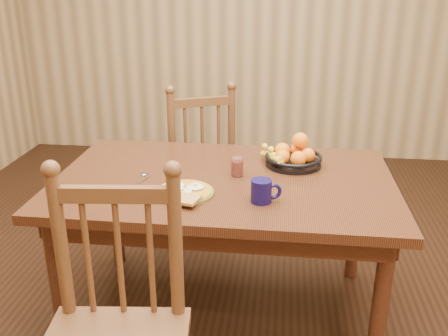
# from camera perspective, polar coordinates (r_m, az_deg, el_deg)

# --- Properties ---
(room) EXTENTS (4.52, 5.02, 2.72)m
(room) POSITION_cam_1_polar(r_m,az_deg,el_deg) (2.22, 0.00, 13.37)
(room) COLOR black
(room) RESTS_ON ground
(dining_table) EXTENTS (1.60, 1.00, 0.75)m
(dining_table) POSITION_cam_1_polar(r_m,az_deg,el_deg) (2.41, 0.00, -2.99)
(dining_table) COLOR black
(dining_table) RESTS_ON ground
(chair_far) EXTENTS (0.60, 0.59, 1.02)m
(chair_far) POSITION_cam_1_polar(r_m,az_deg,el_deg) (3.30, -3.15, 0.69)
(chair_far) COLOR #4A2816
(chair_far) RESTS_ON ground
(breakfast_plate) EXTENTS (0.26, 0.30, 0.04)m
(breakfast_plate) POSITION_cam_1_polar(r_m,az_deg,el_deg) (2.20, -4.55, -2.73)
(breakfast_plate) COLOR #59601E
(breakfast_plate) RESTS_ON dining_table
(fork) EXTENTS (0.04, 0.18, 0.00)m
(fork) POSITION_cam_1_polar(r_m,az_deg,el_deg) (2.26, -4.22, -2.29)
(fork) COLOR silver
(fork) RESTS_ON dining_table
(spoon) EXTENTS (0.05, 0.16, 0.01)m
(spoon) POSITION_cam_1_polar(r_m,az_deg,el_deg) (2.42, -9.15, -0.87)
(spoon) COLOR silver
(spoon) RESTS_ON dining_table
(coffee_mug) EXTENTS (0.13, 0.09, 0.10)m
(coffee_mug) POSITION_cam_1_polar(r_m,az_deg,el_deg) (2.11, 4.40, -2.61)
(coffee_mug) COLOR #0D0934
(coffee_mug) RESTS_ON dining_table
(juice_glass) EXTENTS (0.06, 0.06, 0.09)m
(juice_glass) POSITION_cam_1_polar(r_m,az_deg,el_deg) (2.39, 1.52, 0.10)
(juice_glass) COLOR silver
(juice_glass) RESTS_ON dining_table
(fruit_bowl) EXTENTS (0.32, 0.29, 0.17)m
(fruit_bowl) POSITION_cam_1_polar(r_m,az_deg,el_deg) (2.54, 7.85, 1.34)
(fruit_bowl) COLOR black
(fruit_bowl) RESTS_ON dining_table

